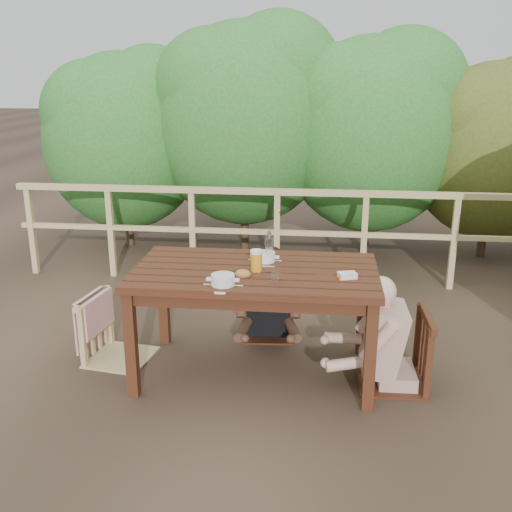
# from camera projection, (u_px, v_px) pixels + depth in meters

# --- Properties ---
(ground) EXTENTS (60.00, 60.00, 0.00)m
(ground) POSITION_uv_depth(u_px,v_px,m) (255.00, 372.00, 4.47)
(ground) COLOR #493728
(ground) RESTS_ON ground
(table) EXTENTS (1.74, 0.98, 0.80)m
(table) POSITION_uv_depth(u_px,v_px,m) (255.00, 323.00, 4.35)
(table) COLOR #381B0E
(table) RESTS_ON ground
(chair_left) EXTENTS (0.54, 0.54, 0.96)m
(chair_left) POSITION_uv_depth(u_px,v_px,m) (117.00, 302.00, 4.54)
(chair_left) COLOR tan
(chair_left) RESTS_ON ground
(chair_far) EXTENTS (0.50, 0.50, 0.93)m
(chair_far) POSITION_uv_depth(u_px,v_px,m) (268.00, 283.00, 4.98)
(chair_far) COLOR #381B0E
(chair_far) RESTS_ON ground
(chair_right) EXTENTS (0.52, 0.52, 1.02)m
(chair_right) POSITION_uv_depth(u_px,v_px,m) (396.00, 317.00, 4.18)
(chair_right) COLOR #381B0E
(chair_right) RESTS_ON ground
(woman) EXTENTS (0.56, 0.66, 1.26)m
(woman) POSITION_uv_depth(u_px,v_px,m) (269.00, 264.00, 4.94)
(woman) COLOR black
(woman) RESTS_ON ground
(diner_right) EXTENTS (0.67, 0.55, 1.33)m
(diner_right) POSITION_uv_depth(u_px,v_px,m) (401.00, 297.00, 4.13)
(diner_right) COLOR tan
(diner_right) RESTS_ON ground
(railing) EXTENTS (5.60, 0.10, 1.01)m
(railing) POSITION_uv_depth(u_px,v_px,m) (277.00, 236.00, 6.22)
(railing) COLOR tan
(railing) RESTS_ON ground
(hedge_row) EXTENTS (6.60, 1.60, 3.80)m
(hedge_row) POSITION_uv_depth(u_px,v_px,m) (321.00, 94.00, 6.89)
(hedge_row) COLOR #296124
(hedge_row) RESTS_ON ground
(soup_near) EXTENTS (0.26, 0.26, 0.09)m
(soup_near) POSITION_uv_depth(u_px,v_px,m) (223.00, 281.00, 3.90)
(soup_near) COLOR silver
(soup_near) RESTS_ON table
(soup_far) EXTENTS (0.26, 0.26, 0.09)m
(soup_far) POSITION_uv_depth(u_px,v_px,m) (265.00, 258.00, 4.38)
(soup_far) COLOR white
(soup_far) RESTS_ON table
(bread_roll) EXTENTS (0.11, 0.08, 0.07)m
(bread_roll) POSITION_uv_depth(u_px,v_px,m) (243.00, 274.00, 4.07)
(bread_roll) COLOR #AA7636
(bread_roll) RESTS_ON table
(beer_glass) EXTENTS (0.09, 0.09, 0.17)m
(beer_glass) POSITION_uv_depth(u_px,v_px,m) (256.00, 261.00, 4.17)
(beer_glass) COLOR gold
(beer_glass) RESTS_ON table
(bottle) EXTENTS (0.06, 0.06, 0.25)m
(bottle) POSITION_uv_depth(u_px,v_px,m) (269.00, 248.00, 4.34)
(bottle) COLOR silver
(bottle) RESTS_ON table
(tumbler) EXTENTS (0.07, 0.07, 0.08)m
(tumbler) POSITION_uv_depth(u_px,v_px,m) (275.00, 278.00, 3.97)
(tumbler) COLOR silver
(tumbler) RESTS_ON table
(butter_tub) EXTENTS (0.15, 0.12, 0.05)m
(butter_tub) POSITION_uv_depth(u_px,v_px,m) (347.00, 276.00, 4.04)
(butter_tub) COLOR white
(butter_tub) RESTS_ON table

